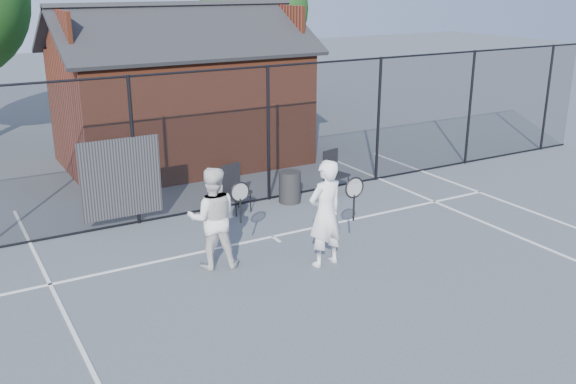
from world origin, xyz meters
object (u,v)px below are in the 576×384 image
clubhouse (181,103)px  player_back (213,218)px  player_front (326,213)px  waste_bin (290,187)px  chair_right (336,173)px  chair_left (237,190)px

clubhouse → player_back: (-2.00, -6.67, -0.72)m
player_back → player_front: bearing=-27.4°
player_front → waste_bin: 3.39m
waste_bin → chair_right: bearing=0.0°
chair_left → waste_bin: chair_left is taller
clubhouse → chair_right: 4.98m
chair_left → waste_bin: bearing=-13.8°
player_front → player_back: player_front is taller
waste_bin → player_back: bearing=-141.1°
player_front → chair_left: 3.18m
player_front → chair_right: player_front is taller
chair_right → clubhouse: bearing=100.3°
player_back → waste_bin: 3.65m
clubhouse → chair_left: size_ratio=6.53×
player_back → chair_left: size_ratio=1.78×
player_back → chair_right: (4.05, 2.27, -0.40)m
chair_left → chair_right: size_ratio=1.02×
waste_bin → player_front: bearing=-109.5°
chair_right → waste_bin: 1.24m
chair_right → player_back: bearing=-165.3°
clubhouse → waste_bin: 4.65m
player_front → chair_right: size_ratio=1.92×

